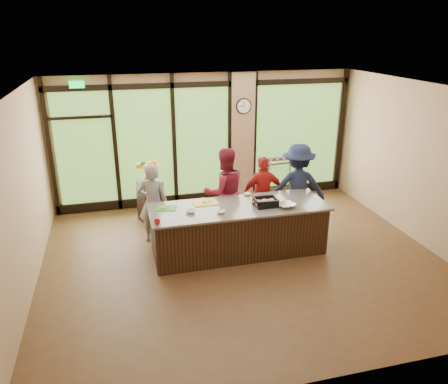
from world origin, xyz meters
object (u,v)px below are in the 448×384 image
bar_cart (280,173)px  island_base (238,230)px  cook_right (297,187)px  flower_stand (151,201)px  roasting_pan (266,204)px  cook_left (153,203)px

bar_cart → island_base: bearing=-130.9°
cook_right → flower_stand: bearing=-7.6°
island_base → flower_stand: (-1.42, 1.84, 0.00)m
island_base → bar_cart: (1.75, 2.45, 0.19)m
island_base → roasting_pan: roasting_pan is taller
cook_right → bar_cart: (0.30, 1.72, -0.26)m
cook_right → roasting_pan: bearing=54.0°
roasting_pan → bar_cart: (1.28, 2.56, -0.33)m
island_base → cook_right: bearing=26.7°
cook_right → bar_cart: size_ratio=1.70×
bar_cart → roasting_pan: bearing=-122.0°
island_base → cook_left: 1.71m
roasting_pan → flower_stand: bearing=131.1°
cook_left → roasting_pan: 2.15m
flower_stand → cook_right: bearing=-40.5°
cook_right → roasting_pan: cook_right is taller
roasting_pan → flower_stand: roasting_pan is taller
roasting_pan → bar_cart: bar_cart is taller
cook_left → roasting_pan: cook_left is taller
cook_right → flower_stand: cook_right is taller
roasting_pan → flower_stand: size_ratio=0.45×
flower_stand → roasting_pan: bearing=-65.2°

